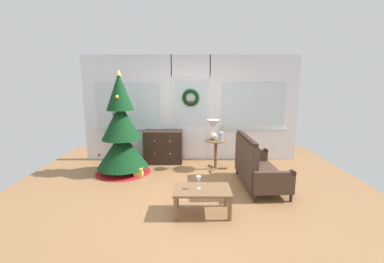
# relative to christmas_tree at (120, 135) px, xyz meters

# --- Properties ---
(ground_plane) EXTENTS (6.76, 6.76, 0.00)m
(ground_plane) POSITION_rel_christmas_tree_xyz_m (1.45, -1.08, -0.82)
(ground_plane) COLOR #996B42
(back_wall_with_door) EXTENTS (5.20, 0.19, 2.55)m
(back_wall_with_door) POSITION_rel_christmas_tree_xyz_m (1.45, 1.00, 0.47)
(back_wall_with_door) COLOR white
(back_wall_with_door) RESTS_ON ground
(christmas_tree) EXTENTS (1.17, 1.17, 2.17)m
(christmas_tree) POSITION_rel_christmas_tree_xyz_m (0.00, 0.00, 0.00)
(christmas_tree) COLOR #4C331E
(christmas_tree) RESTS_ON ground
(dresser_cabinet) EXTENTS (0.90, 0.45, 0.78)m
(dresser_cabinet) POSITION_rel_christmas_tree_xyz_m (0.80, 0.71, -0.43)
(dresser_cabinet) COLOR black
(dresser_cabinet) RESTS_ON ground
(settee_sofa) EXTENTS (0.77, 1.50, 0.96)m
(settee_sofa) POSITION_rel_christmas_tree_xyz_m (2.66, -0.75, -0.44)
(settee_sofa) COLOR black
(settee_sofa) RESTS_ON ground
(side_table) EXTENTS (0.50, 0.48, 0.67)m
(side_table) POSITION_rel_christmas_tree_xyz_m (2.01, 0.21, -0.34)
(side_table) COLOR brown
(side_table) RESTS_ON ground
(table_lamp) EXTENTS (0.28, 0.28, 0.44)m
(table_lamp) POSITION_rel_christmas_tree_xyz_m (1.95, 0.25, 0.14)
(table_lamp) COLOR silver
(table_lamp) RESTS_ON side_table
(flower_vase) EXTENTS (0.11, 0.10, 0.35)m
(flower_vase) POSITION_rel_christmas_tree_xyz_m (2.11, 0.15, -0.03)
(flower_vase) COLOR #99ADBC
(flower_vase) RESTS_ON side_table
(coffee_table) EXTENTS (0.84, 0.52, 0.38)m
(coffee_table) POSITION_rel_christmas_tree_xyz_m (1.63, -1.79, -0.49)
(coffee_table) COLOR brown
(coffee_table) RESTS_ON ground
(wine_glass) EXTENTS (0.08, 0.08, 0.20)m
(wine_glass) POSITION_rel_christmas_tree_xyz_m (1.58, -1.78, -0.29)
(wine_glass) COLOR silver
(wine_glass) RESTS_ON coffee_table
(gift_box) EXTENTS (0.18, 0.16, 0.18)m
(gift_box) POSITION_rel_christmas_tree_xyz_m (0.37, -0.24, -0.73)
(gift_box) COLOR #D8C64C
(gift_box) RESTS_ON ground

